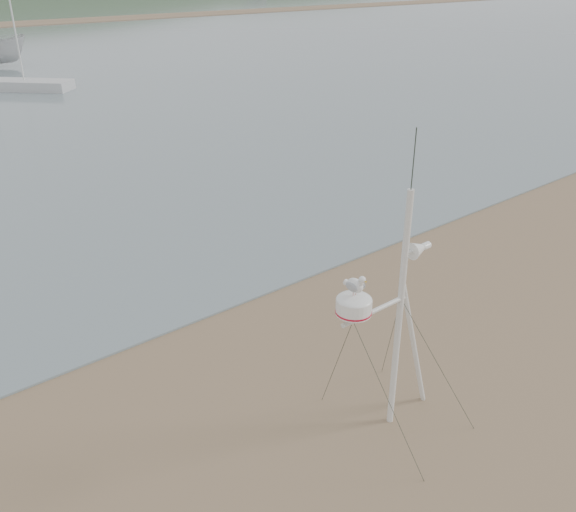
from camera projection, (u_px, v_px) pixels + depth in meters
mast_rig at (395, 364)px, 8.30m from camera, size 1.90×2.03×4.28m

